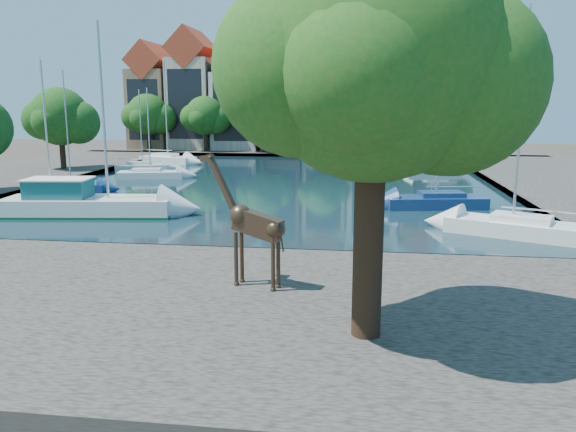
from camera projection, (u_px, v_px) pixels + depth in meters
name	position (u px, v px, depth m)	size (l,w,h in m)	color
ground	(198.00, 256.00, 25.29)	(160.00, 160.00, 0.00)	#38332B
water_basin	(278.00, 183.00, 48.61)	(38.00, 50.00, 0.08)	black
near_quay	(135.00, 305.00, 18.44)	(50.00, 14.00, 0.50)	#524E47
far_quay	(312.00, 151.00, 79.67)	(60.00, 16.00, 0.50)	#524E47
left_quay	(11.00, 176.00, 51.86)	(14.00, 52.00, 0.50)	#524E47
plane_tree	(378.00, 66.00, 14.04)	(8.32, 6.40, 10.62)	#332114
townhouse_west_end	(155.00, 100.00, 81.29)	(5.44, 9.18, 14.93)	#866549
townhouse_west_mid	(194.00, 94.00, 80.33)	(5.94, 9.18, 16.79)	#C5B197
townhouse_west_inner	(239.00, 100.00, 79.65)	(6.43, 9.18, 15.15)	beige
townhouse_center	(284.00, 93.00, 78.60)	(5.44, 9.18, 16.93)	brown
townhouse_east_inner	(327.00, 97.00, 77.93)	(5.94, 9.18, 15.79)	tan
townhouse_east_mid	(374.00, 94.00, 77.00)	(6.43, 9.18, 16.65)	beige
townhouse_east_end	(422.00, 102.00, 76.34)	(5.44, 9.18, 14.43)	brown
far_tree_far_west	(148.00, 116.00, 76.23)	(7.28, 5.60, 7.68)	#332114
far_tree_west	(205.00, 117.00, 75.20)	(6.76, 5.20, 7.36)	#332114
far_tree_mid_west	(264.00, 115.00, 74.11)	(7.80, 6.00, 8.00)	#332114
far_tree_mid_east	(325.00, 117.00, 73.09)	(7.02, 5.40, 7.52)	#332114
far_tree_east	(387.00, 116.00, 72.01)	(7.54, 5.80, 7.84)	#332114
far_tree_far_east	(451.00, 118.00, 70.99)	(6.76, 5.20, 7.36)	#332114
side_tree_left_far	(61.00, 119.00, 54.33)	(7.28, 5.60, 7.88)	#332114
giraffe_statue	(251.00, 223.00, 19.17)	(3.12, 1.28, 4.54)	#392A1C
motorsailer	(83.00, 201.00, 34.09)	(10.45, 4.22, 11.37)	silver
sailboat_left_a	(52.00, 203.00, 35.17)	(5.14, 2.65, 9.25)	white
sailboat_left_b	(71.00, 186.00, 43.22)	(5.45, 2.78, 9.15)	navy
sailboat_left_c	(151.00, 173.00, 51.32)	(6.13, 3.25, 8.11)	white
sailboat_left_d	(143.00, 166.00, 57.07)	(5.49, 2.87, 8.13)	silver
sailboat_left_e	(168.00, 158.00, 64.38)	(6.85, 4.10, 11.33)	white
sailboat_right_a	(513.00, 224.00, 28.82)	(6.86, 4.80, 11.36)	white
sailboat_right_b	(435.00, 199.00, 36.57)	(6.74, 3.37, 12.24)	navy
sailboat_right_c	(433.00, 167.00, 55.56)	(5.51, 2.88, 9.75)	silver
sailboat_right_d	(439.00, 165.00, 57.95)	(4.46, 2.47, 7.13)	white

